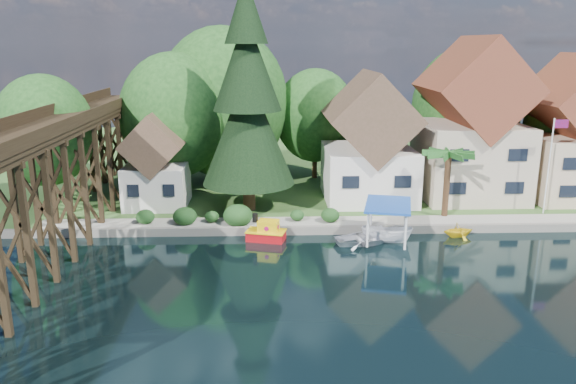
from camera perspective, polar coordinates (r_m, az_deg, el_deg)
name	(u,v)px	position (r m, az deg, el deg)	size (l,w,h in m)	color
ground	(297,278)	(34.28, 0.92, -8.75)	(140.00, 140.00, 0.00)	black
bank	(282,160)	(66.76, -0.57, 3.25)	(140.00, 52.00, 0.50)	#2F5321
seawall	(345,230)	(41.97, 5.84, -3.85)	(60.00, 0.40, 0.62)	slate
promenade	(369,221)	(43.43, 8.23, -2.97)	(50.00, 2.60, 0.06)	gray
trestle_bridge	(51,175)	(40.13, -22.93, 1.63)	(4.12, 44.18, 9.30)	black
house_left	(369,146)	(48.90, 8.22, 4.61)	(7.64, 8.64, 11.02)	silver
house_center	(471,130)	(51.53, 18.13, 5.99)	(8.65, 9.18, 13.89)	#BCAA92
house_right	(575,138)	(54.93, 27.14, 4.92)	(8.15, 8.64, 12.45)	#C5AC8D
shed	(156,167)	(47.84, -13.26, 2.53)	(5.09, 5.40, 7.85)	silver
bg_trees	(296,114)	(53.07, 0.86, 7.91)	(49.90, 13.30, 10.57)	#382314
shrubs	(230,214)	(42.60, -5.90, -2.27)	(15.76, 2.47, 1.70)	#143915
conifer	(247,102)	(44.55, -4.15, 9.10)	(7.40, 7.40, 18.22)	#382314
palm_tree	(449,156)	(44.89, 16.01, 3.54)	(4.07, 4.07, 5.55)	#382314
flagpole	(552,156)	(48.59, 25.24, 3.33)	(1.20, 0.11, 7.65)	white
tugboat	(267,232)	(40.37, -2.20, -4.12)	(3.04, 2.14, 2.00)	#B20B12
boat_white_a	(364,237)	(40.19, 7.74, -4.59)	(2.98, 4.17, 0.86)	white
boat_canopy	(387,226)	(40.29, 10.05, -3.42)	(4.05, 5.08, 2.89)	white
boat_yellow	(458,229)	(42.90, 16.92, -3.62)	(1.95, 2.26, 1.19)	yellow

